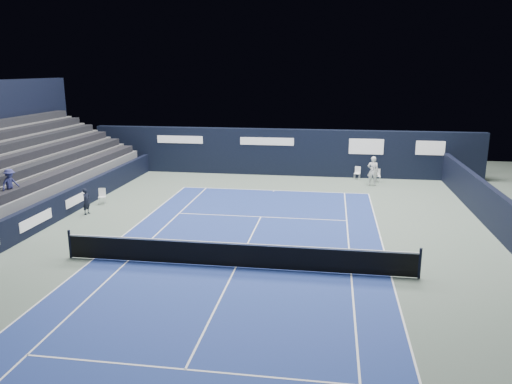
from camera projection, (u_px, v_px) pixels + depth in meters
ground at (245, 248)px, 19.99m from camera, size 48.00×48.00×0.00m
court_surface at (236, 267)px, 18.07m from camera, size 10.97×23.77×0.01m
enclosure_wall_right at (494, 210)px, 22.07m from camera, size 0.30×22.00×1.80m
folding_chair_back_a at (358, 171)px, 32.44m from camera, size 0.44×0.46×0.83m
folding_chair_back_b at (377, 175)px, 31.62m from camera, size 0.38×0.37×0.83m
line_judge_chair at (102, 195)px, 26.52m from camera, size 0.46×0.45×0.83m
line_judge at (86, 201)px, 24.56m from camera, size 0.39×0.52×1.30m
court_markings at (236, 267)px, 18.07m from camera, size 11.03×23.83×0.00m
tennis_net at (236, 254)px, 17.95m from camera, size 12.90×0.10×1.10m
back_sponsor_wall at (282, 152)px, 33.53m from camera, size 26.00×0.63×3.10m
side_barrier_left at (73, 200)px, 25.05m from camera, size 0.33×22.00×1.20m
spectator_stand at (13, 167)px, 26.24m from camera, size 6.00×18.00×6.40m
tennis_player at (373, 171)px, 30.55m from camera, size 0.71×0.87×1.82m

